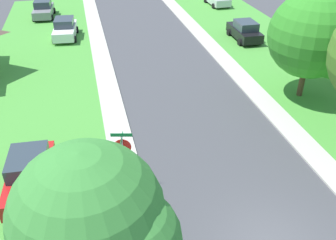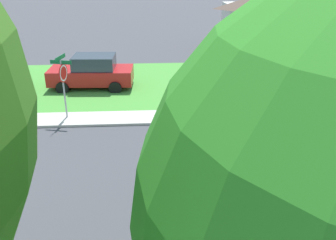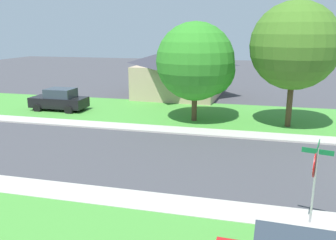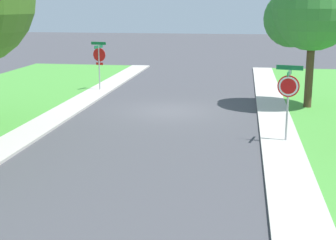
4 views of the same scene
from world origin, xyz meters
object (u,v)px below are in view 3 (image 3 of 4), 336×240
Objects in this scene: stop_sign_far_corner at (315,170)px; house_right_setback at (181,71)px; car_black_far_down_street at (59,100)px; tree_sidewalk_mid at (199,64)px; tree_sidewalk_far at (297,49)px.

house_right_setback is (21.62, 8.72, 0.49)m from stop_sign_far_corner.
car_black_far_down_street is 0.46× the size of house_right_setback.
stop_sign_far_corner is 0.42× the size of tree_sidewalk_mid.
tree_sidewalk_mid is at bearing -161.21° from house_right_setback.
stop_sign_far_corner reaches higher than car_black_far_down_street.
tree_sidewalk_far reaches higher than house_right_setback.
house_right_setback is (9.23, 9.24, -2.61)m from tree_sidewalk_far.
stop_sign_far_corner is 23.32m from house_right_setback.
stop_sign_far_corner is at bearing -128.02° from car_black_far_down_street.
tree_sidewalk_far reaches higher than stop_sign_far_corner.
house_right_setback reaches higher than car_black_far_down_street.
tree_sidewalk_far is (-0.07, -6.12, 1.07)m from tree_sidewalk_mid.
stop_sign_far_corner is at bearing -158.02° from house_right_setback.
tree_sidewalk_mid is (12.45, 5.61, 2.03)m from stop_sign_far_corner.
stop_sign_far_corner is 0.30× the size of house_right_setback.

